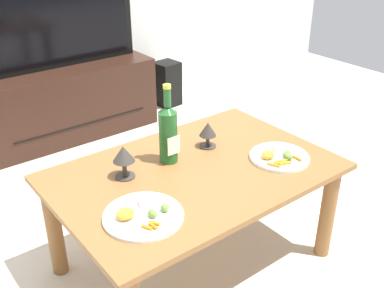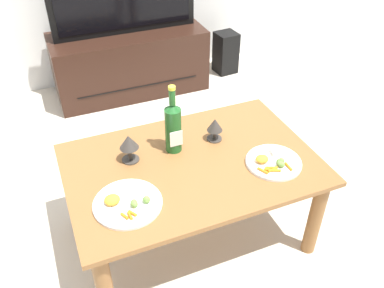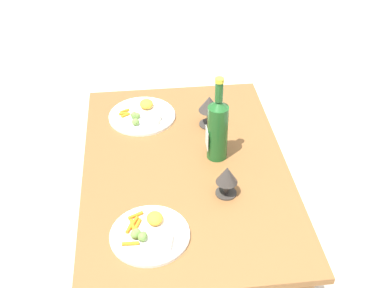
{
  "view_description": "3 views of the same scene",
  "coord_description": "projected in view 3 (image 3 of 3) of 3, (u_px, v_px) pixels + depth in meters",
  "views": [
    {
      "loc": [
        -1.03,
        -1.31,
        1.48
      ],
      "look_at": [
        0.03,
        0.06,
        0.59
      ],
      "focal_mm": 42.8,
      "sensor_mm": 36.0,
      "label": 1
    },
    {
      "loc": [
        -0.56,
        -1.37,
        1.73
      ],
      "look_at": [
        0.03,
        0.07,
        0.56
      ],
      "focal_mm": 38.17,
      "sensor_mm": 36.0,
      "label": 2
    },
    {
      "loc": [
        1.49,
        -0.15,
        1.73
      ],
      "look_at": [
        -0.01,
        0.03,
        0.6
      ],
      "focal_mm": 47.05,
      "sensor_mm": 36.0,
      "label": 3
    }
  ],
  "objects": [
    {
      "name": "ground_plane",
      "position": [
        186.0,
        252.0,
        2.24
      ],
      "size": [
        6.4,
        6.4,
        0.0
      ],
      "primitive_type": "plane",
      "color": "beige"
    },
    {
      "name": "dining_table",
      "position": [
        185.0,
        182.0,
        1.99
      ],
      "size": [
        1.17,
        0.78,
        0.5
      ],
      "color": "brown",
      "rests_on": "ground_plane"
    },
    {
      "name": "wine_bottle",
      "position": [
        218.0,
        127.0,
        1.9
      ],
      "size": [
        0.08,
        0.08,
        0.35
      ],
      "color": "#1E5923",
      "rests_on": "dining_table"
    },
    {
      "name": "goblet_left",
      "position": [
        209.0,
        105.0,
        2.1
      ],
      "size": [
        0.09,
        0.09,
        0.14
      ],
      "color": "#38332D",
      "rests_on": "dining_table"
    },
    {
      "name": "goblet_right",
      "position": [
        227.0,
        177.0,
        1.76
      ],
      "size": [
        0.08,
        0.08,
        0.12
      ],
      "color": "#38332D",
      "rests_on": "dining_table"
    },
    {
      "name": "dinner_plate_left",
      "position": [
        142.0,
        115.0,
        2.2
      ],
      "size": [
        0.29,
        0.29,
        0.05
      ],
      "color": "white",
      "rests_on": "dining_table"
    },
    {
      "name": "dinner_plate_right",
      "position": [
        150.0,
        233.0,
        1.64
      ],
      "size": [
        0.26,
        0.26,
        0.05
      ],
      "color": "white",
      "rests_on": "dining_table"
    }
  ]
}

